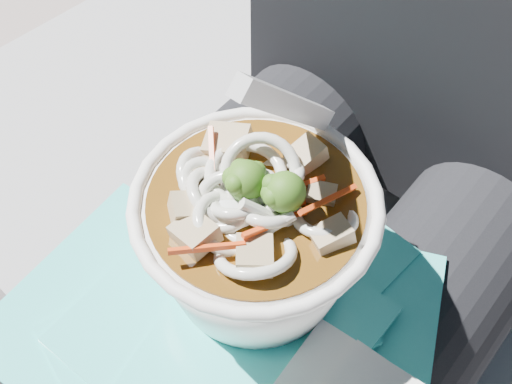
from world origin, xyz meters
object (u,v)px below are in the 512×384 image
Objects in this scene: person_body at (306,256)px; plastic_bag at (228,335)px; udon_bowl at (255,230)px; lap at (236,345)px; stone_ledge at (318,363)px.

person_body is 0.13m from plastic_bag.
person_body reaches higher than plastic_bag.
udon_bowl is at bearing 105.60° from plastic_bag.
plastic_bag is at bearing -74.40° from udon_bowl.
lap is 0.08m from plastic_bag.
udon_bowl is at bearing -89.30° from stone_ledge.
person_body is at bearing 90.00° from lap.
stone_ledge is 3.28× the size of plastic_bag.
person_body reaches higher than stone_ledge.
plastic_bag is at bearing -82.86° from person_body.
udon_bowl is at bearing 86.11° from lap.
person_body is 0.14m from udon_bowl.
plastic_bag is (0.01, -0.12, 0.06)m from person_body.
lap reaches higher than stone_ledge.
person_body is at bearing 91.27° from udon_bowl.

